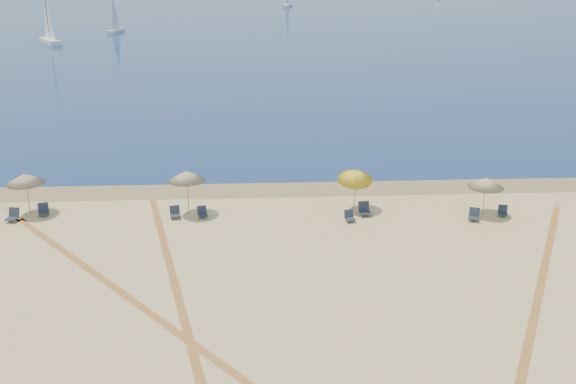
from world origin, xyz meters
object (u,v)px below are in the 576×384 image
umbrella_1 (25,179)px  sailboat_2 (48,25)px  chair_3 (44,210)px  chair_2 (13,215)px  chair_8 (474,215)px  umbrella_4 (486,182)px  sailboat_3 (115,20)px  chair_9 (503,211)px  chair_7 (364,209)px  chair_5 (202,213)px  chair_4 (175,213)px  umbrella_3 (355,175)px  umbrella_2 (187,176)px  chair_6 (349,216)px

umbrella_1 → sailboat_2: size_ratio=0.26×
chair_3 → sailboat_2: (-20.09, 68.78, 2.55)m
chair_2 → chair_8: chair_2 is taller
chair_3 → chair_8: 23.43m
umbrella_4 → chair_8: (-0.73, -0.72, -1.59)m
chair_3 → chair_8: size_ratio=0.99×
chair_3 → sailboat_3: bearing=79.6°
umbrella_1 → chair_9: umbrella_1 is taller
chair_9 → sailboat_2: sailboat_2 is taller
chair_8 → chair_7: bearing=-167.2°
chair_3 → chair_5: 8.74m
umbrella_4 → chair_4: (-16.85, 0.42, -1.60)m
chair_3 → sailboat_3: sailboat_3 is taller
umbrella_4 → chair_9: umbrella_4 is taller
chair_4 → umbrella_3: bearing=-8.1°
umbrella_4 → chair_5: umbrella_4 is taller
chair_7 → umbrella_3: bearing=116.3°
chair_8 → sailboat_3: bearing=135.8°
umbrella_2 → chair_6: 9.04m
chair_4 → sailboat_3: sailboat_3 is taller
umbrella_2 → umbrella_3: umbrella_3 is taller
chair_4 → sailboat_2: bearing=100.1°
umbrella_4 → chair_8: bearing=-135.4°
chair_4 → chair_9: 17.89m
umbrella_4 → chair_4: size_ratio=3.11×
umbrella_2 → chair_6: size_ratio=3.84×
umbrella_1 → chair_9: (25.94, -1.59, -1.80)m
umbrella_1 → sailboat_3: (-12.02, 82.19, 0.11)m
chair_3 → sailboat_2: 71.70m
chair_9 → sailboat_2: size_ratio=0.07×
chair_3 → chair_8: chair_3 is taller
umbrella_3 → umbrella_4: size_ratio=1.16×
chair_5 → chair_6: 7.98m
chair_3 → chair_5: chair_3 is taller
umbrella_2 → sailboat_3: size_ratio=0.36×
umbrella_2 → umbrella_3: size_ratio=0.99×
umbrella_1 → chair_5: umbrella_1 is taller
chair_2 → chair_4: size_ratio=1.08×
umbrella_4 → chair_3: bearing=177.4°
umbrella_3 → chair_8: bearing=-15.2°
sailboat_2 → umbrella_2: bearing=-101.7°
umbrella_2 → chair_2: bearing=-176.9°
chair_9 → sailboat_3: sailboat_3 is taller
chair_7 → chair_9: bearing=-11.0°
umbrella_2 → chair_3: size_ratio=3.23×
sailboat_2 → sailboat_3: sailboat_2 is taller
umbrella_2 → chair_4: bearing=-144.4°
chair_3 → chair_4: chair_3 is taller
umbrella_4 → chair_3: umbrella_4 is taller
umbrella_1 → chair_6: umbrella_1 is taller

